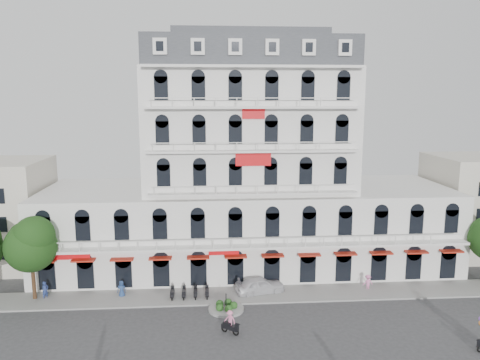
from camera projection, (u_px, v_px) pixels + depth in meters
name	position (u px, v px, depth m)	size (l,w,h in m)	color
ground	(268.00, 343.00, 36.51)	(120.00, 120.00, 0.00)	#38383A
sidewalk	(256.00, 295.00, 45.33)	(53.00, 4.00, 0.16)	gray
main_building	(248.00, 179.00, 52.45)	(45.00, 15.00, 25.80)	silver
traffic_island	(226.00, 308.00, 42.15)	(3.20, 3.20, 1.60)	gray
parked_scooter_row	(190.00, 298.00, 44.70)	(4.40, 1.80, 1.10)	black
tree_west_inner	(31.00, 242.00, 43.34)	(4.76, 4.76, 8.25)	#382314
parked_car	(260.00, 285.00, 45.73)	(1.94, 4.82, 1.64)	silver
rider_center	(230.00, 322.00, 37.85)	(1.45, 1.16, 2.02)	black
pedestrian_left	(122.00, 289.00, 44.78)	(0.82, 0.53, 1.68)	navy
pedestrian_mid	(239.00, 286.00, 45.58)	(0.99, 0.41, 1.68)	#4F4E54
pedestrian_right	(368.00, 282.00, 46.46)	(1.04, 0.60, 1.61)	pink
pedestrian_far	(45.00, 291.00, 44.26)	(0.66, 0.43, 1.81)	navy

